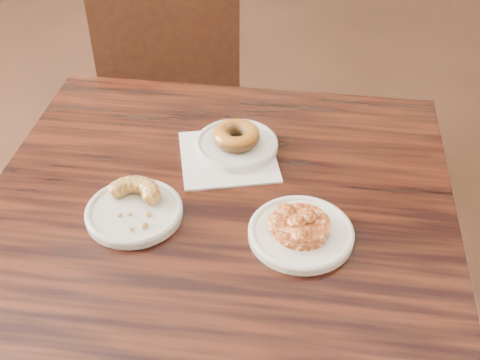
# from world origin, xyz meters

# --- Properties ---
(floor) EXTENTS (5.00, 5.00, 0.00)m
(floor) POSITION_xyz_m (0.00, 0.00, 0.00)
(floor) COLOR black
(floor) RESTS_ON ground
(cafe_table) EXTENTS (0.84, 0.84, 0.75)m
(cafe_table) POSITION_xyz_m (-0.04, -0.30, 0.38)
(cafe_table) COLOR black
(cafe_table) RESTS_ON floor
(chair_far) EXTENTS (0.47, 0.47, 0.90)m
(chair_far) POSITION_xyz_m (-0.28, 0.52, 0.45)
(chair_far) COLOR black
(chair_far) RESTS_ON floor
(napkin) EXTENTS (0.21, 0.21, 0.00)m
(napkin) POSITION_xyz_m (-0.04, -0.15, 0.75)
(napkin) COLOR white
(napkin) RESTS_ON cafe_table
(plate_donut) EXTENTS (0.16, 0.16, 0.01)m
(plate_donut) POSITION_xyz_m (-0.03, -0.12, 0.76)
(plate_donut) COLOR silver
(plate_donut) RESTS_ON napkin
(plate_cruller) EXTENTS (0.16, 0.16, 0.01)m
(plate_cruller) POSITION_xyz_m (-0.18, -0.32, 0.76)
(plate_cruller) COLOR silver
(plate_cruller) RESTS_ON cafe_table
(plate_fritter) EXTENTS (0.17, 0.17, 0.01)m
(plate_fritter) POSITION_xyz_m (0.10, -0.35, 0.76)
(plate_fritter) COLOR white
(plate_fritter) RESTS_ON cafe_table
(glazed_donut) EXTENTS (0.09, 0.09, 0.03)m
(glazed_donut) POSITION_xyz_m (-0.03, -0.12, 0.78)
(glazed_donut) COLOR brown
(glazed_donut) RESTS_ON plate_donut
(apple_fritter) EXTENTS (0.13, 0.13, 0.03)m
(apple_fritter) POSITION_xyz_m (0.10, -0.35, 0.78)
(apple_fritter) COLOR #4F1908
(apple_fritter) RESTS_ON plate_fritter
(cruller_fragment) EXTENTS (0.11, 0.11, 0.03)m
(cruller_fragment) POSITION_xyz_m (-0.18, -0.32, 0.78)
(cruller_fragment) COLOR brown
(cruller_fragment) RESTS_ON plate_cruller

